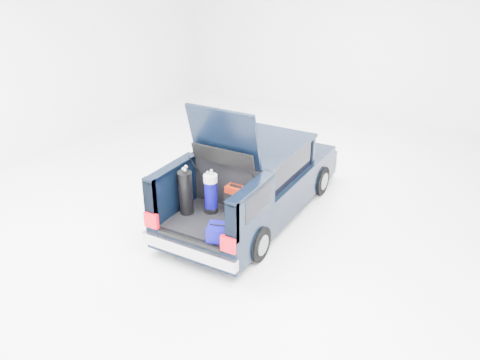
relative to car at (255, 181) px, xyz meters
The scene contains 6 objects.
ground 0.68m from the car, 90.00° to the right, with size 14.00×14.00×0.00m, color white.
car is the anchor object (origin of this frame).
red_suitcase 1.23m from the car, 78.55° to the right, with size 0.34×0.22×0.54m.
black_golf_bag 1.71m from the car, 107.37° to the right, with size 0.30×0.32×0.88m.
blue_golf_bag 1.39m from the car, 96.62° to the right, with size 0.25×0.25×0.80m.
blue_duffel 2.07m from the car, 76.01° to the right, with size 0.58×0.47×0.27m.
Camera 1 is at (4.11, -7.73, 4.93)m, focal length 38.00 mm.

